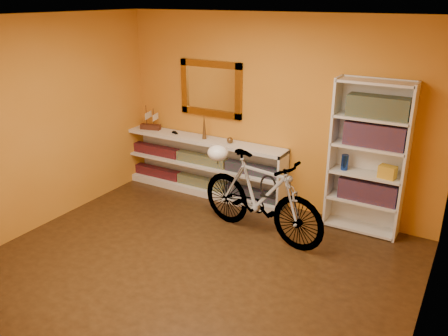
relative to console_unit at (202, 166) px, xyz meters
The scene contains 24 objects.
floor 2.13m from the console_unit, 60.70° to the right, with size 4.50×4.00×0.01m, color black.
ceiling 3.01m from the console_unit, 60.70° to the right, with size 4.50×4.00×0.01m, color silver.
back_wall 1.36m from the console_unit, 10.57° to the left, with size 4.50×0.01×2.60m, color #C5741D.
left_wall 2.36m from the console_unit, 124.27° to the right, with size 0.01×4.00×2.60m, color #C5741D.
right_wall 3.84m from the console_unit, 29.01° to the right, with size 0.01×4.00×2.60m, color #C5741D.
gilt_mirror 1.14m from the console_unit, 65.51° to the left, with size 0.98×0.06×0.78m, color brown.
wall_socket 1.93m from the console_unit, ahead, with size 0.09×0.01×0.09m, color silver.
console_unit is the anchor object (origin of this frame).
cd_row_lower 0.26m from the console_unit, 90.00° to the right, with size 2.50×0.13×0.14m, color black.
cd_row_upper 0.11m from the console_unit, 90.00° to the right, with size 2.50×0.13×0.14m, color navy.
model_ship 1.12m from the console_unit, behind, with size 0.31×0.12×0.37m, color #3C1B10, non-canonical shape.
toy_car 0.64m from the console_unit, behind, with size 0.00×0.00×0.00m, color black.
bronze_ornament 0.61m from the console_unit, ahead, with size 0.06×0.06×0.36m, color brown.
decorative_orb 0.66m from the console_unit, ahead, with size 0.09×0.09×0.09m, color brown.
bookcase 2.41m from the console_unit, ahead, with size 0.90×0.30×1.90m, color silver, non-canonical shape.
book_row_a 2.41m from the console_unit, ahead, with size 0.70×0.22×0.26m, color maroon.
book_row_b 2.54m from the console_unit, ahead, with size 0.70×0.22×0.28m, color maroon.
book_row_c 2.67m from the console_unit, ahead, with size 0.70×0.22×0.25m, color #174B53.
travel_mug 2.13m from the console_unit, ahead, with size 0.09×0.09×0.19m, color navy.
red_tin 2.44m from the console_unit, ahead, with size 0.15×0.15×0.19m, color maroon.
yellow_bag 2.64m from the console_unit, ahead, with size 0.19×0.13×0.15m, color gold.
bicycle 1.52m from the console_unit, 29.71° to the right, with size 1.79×0.46×1.05m, color silver.
helmet 1.03m from the console_unit, 44.31° to the right, with size 0.27×0.25×0.20m, color white.
u_lock 1.64m from the console_unit, 28.47° to the right, with size 0.21×0.21×0.02m, color black.
Camera 1 is at (2.43, -3.49, 2.79)m, focal length 36.64 mm.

